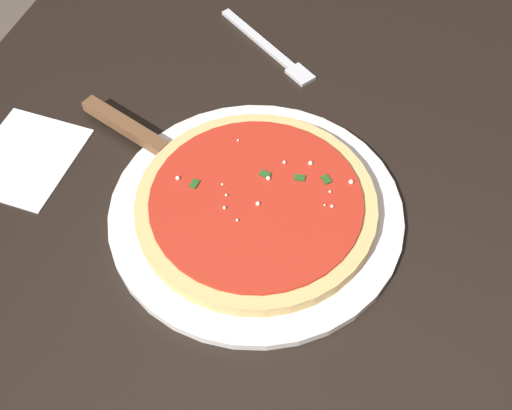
# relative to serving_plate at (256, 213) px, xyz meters

# --- Properties ---
(restaurant_table) EXTENTS (1.03, 0.94, 0.76)m
(restaurant_table) POSITION_rel_serving_plate_xyz_m (0.01, -0.04, -0.14)
(restaurant_table) COLOR black
(restaurant_table) RESTS_ON ground_plane
(serving_plate) EXTENTS (0.33, 0.33, 0.01)m
(serving_plate) POSITION_rel_serving_plate_xyz_m (0.00, 0.00, 0.00)
(serving_plate) COLOR white
(serving_plate) RESTS_ON restaurant_table
(pizza) EXTENTS (0.27, 0.27, 0.02)m
(pizza) POSITION_rel_serving_plate_xyz_m (0.00, -0.00, 0.01)
(pizza) COLOR #DBB26B
(pizza) RESTS_ON serving_plate
(pizza_server) EXTENTS (0.11, 0.22, 0.01)m
(pizza_server) POSITION_rel_serving_plate_xyz_m (0.05, 0.15, 0.01)
(pizza_server) COLOR silver
(pizza_server) RESTS_ON serving_plate
(napkin_folded_right) EXTENTS (0.14, 0.12, 0.00)m
(napkin_folded_right) POSITION_rel_serving_plate_xyz_m (-0.01, 0.29, -0.00)
(napkin_folded_right) COLOR white
(napkin_folded_right) RESTS_ON restaurant_table
(fork) EXTENTS (0.12, 0.17, 0.00)m
(fork) POSITION_rel_serving_plate_xyz_m (0.27, 0.07, -0.00)
(fork) COLOR silver
(fork) RESTS_ON restaurant_table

